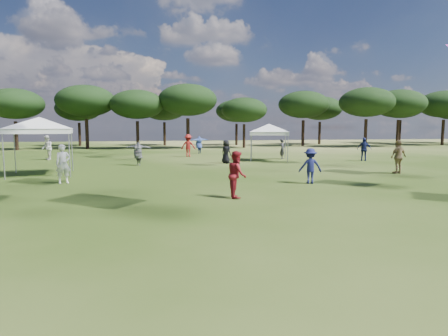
# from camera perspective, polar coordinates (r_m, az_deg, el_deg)

# --- Properties ---
(tree_line) EXTENTS (108.78, 17.63, 7.77)m
(tree_line) POSITION_cam_1_polar(r_m,az_deg,el_deg) (47.93, -6.99, 9.67)
(tree_line) COLOR black
(tree_line) RESTS_ON ground
(tent_left) EXTENTS (6.15, 6.15, 3.32)m
(tent_left) POSITION_cam_1_polar(r_m,az_deg,el_deg) (21.71, -26.34, 6.64)
(tent_left) COLOR gray
(tent_left) RESTS_ON ground
(tent_right) EXTENTS (5.45, 5.45, 3.07)m
(tent_right) POSITION_cam_1_polar(r_m,az_deg,el_deg) (28.27, 6.88, 6.47)
(tent_right) COLOR gray
(tent_right) RESTS_ON ground
(festival_crowd) EXTENTS (29.66, 23.94, 1.90)m
(festival_crowd) POSITION_cam_1_polar(r_m,az_deg,el_deg) (24.85, -12.23, 2.33)
(festival_crowd) COLOR navy
(festival_crowd) RESTS_ON ground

